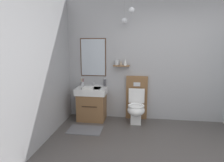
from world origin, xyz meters
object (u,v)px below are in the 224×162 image
object	(u,v)px
folded_hand_towel	(88,88)
soap_dispenser	(105,83)
toilet	(136,105)
toothbrush_cup	(83,83)
vanity_sink_left	(92,103)

from	to	relation	value
folded_hand_towel	soap_dispenser	bearing A→B (deg)	47.12
toilet	soap_dispenser	xyz separation A→B (m)	(-0.74, 0.17, 0.45)
toilet	toothbrush_cup	world-z (taller)	toilet
toothbrush_cup	folded_hand_towel	distance (m)	0.39
toilet	soap_dispenser	distance (m)	0.88
vanity_sink_left	toothbrush_cup	xyz separation A→B (m)	(-0.26, 0.17, 0.41)
toothbrush_cup	soap_dispenser	world-z (taller)	toothbrush_cup
toilet	toothbrush_cup	size ratio (longest dim) A/B	4.94
vanity_sink_left	folded_hand_towel	distance (m)	0.41
toothbrush_cup	soap_dispenser	xyz separation A→B (m)	(0.53, 0.01, 0.03)
toilet	soap_dispenser	bearing A→B (deg)	166.94
soap_dispenser	folded_hand_towel	world-z (taller)	soap_dispenser
toilet	toothbrush_cup	xyz separation A→B (m)	(-1.26, 0.16, 0.42)
vanity_sink_left	toilet	bearing A→B (deg)	0.61
toilet	folded_hand_towel	size ratio (longest dim) A/B	4.55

